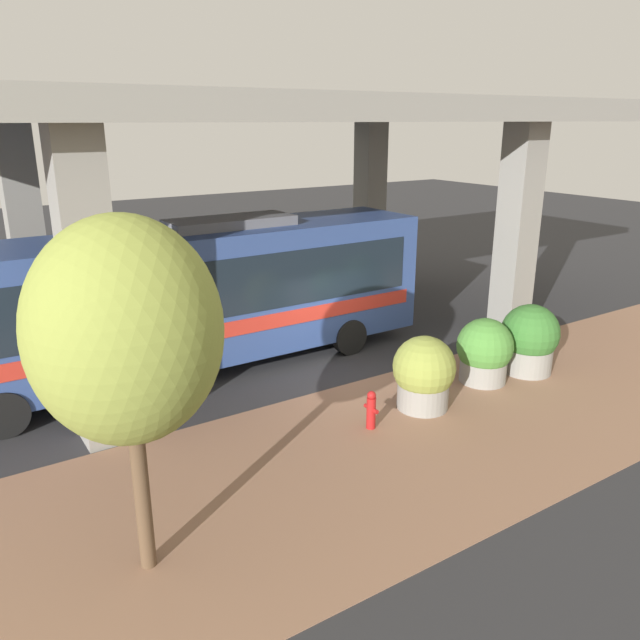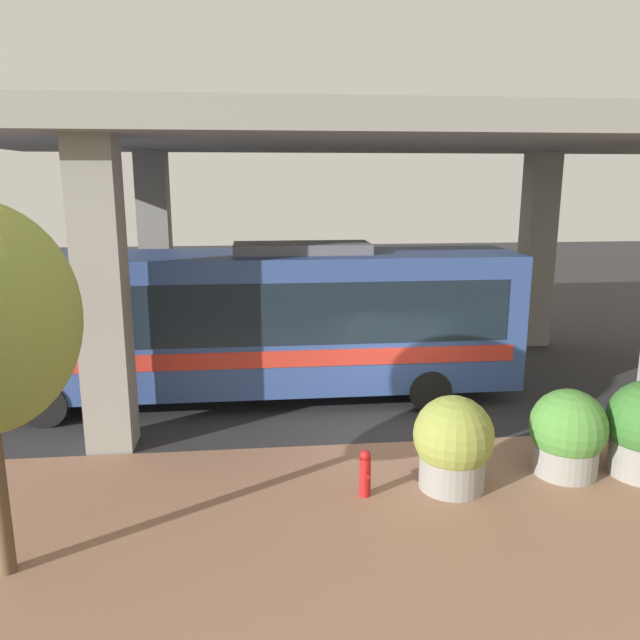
# 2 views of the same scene
# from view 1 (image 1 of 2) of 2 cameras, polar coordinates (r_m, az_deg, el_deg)

# --- Properties ---
(ground_plane) EXTENTS (80.00, 80.00, 0.00)m
(ground_plane) POSITION_cam_1_polar(r_m,az_deg,el_deg) (15.62, 3.54, -5.64)
(ground_plane) COLOR #2D2D30
(ground_plane) RESTS_ON ground
(sidewalk_strip) EXTENTS (6.00, 40.00, 0.02)m
(sidewalk_strip) POSITION_cam_1_polar(r_m,az_deg,el_deg) (13.57, 11.24, -9.73)
(sidewalk_strip) COLOR #936B51
(sidewalk_strip) RESTS_ON ground
(overpass) EXTENTS (9.40, 20.07, 6.77)m
(overpass) POSITION_cam_1_polar(r_m,az_deg,el_deg) (17.68, -4.19, 16.98)
(overpass) COLOR gray
(overpass) RESTS_ON ground
(bus) EXTENTS (2.66, 12.87, 3.88)m
(bus) POSITION_cam_1_polar(r_m,az_deg,el_deg) (15.86, -12.12, 2.40)
(bus) COLOR #334C8C
(bus) RESTS_ON ground
(fire_hydrant) EXTENTS (0.41, 0.20, 0.86)m
(fire_hydrant) POSITION_cam_1_polar(r_m,az_deg,el_deg) (13.20, 4.70, -8.19)
(fire_hydrant) COLOR #B21919
(fire_hydrant) RESTS_ON ground
(planter_front) EXTENTS (1.38, 1.38, 1.63)m
(planter_front) POSITION_cam_1_polar(r_m,az_deg,el_deg) (15.81, 14.80, -2.81)
(planter_front) COLOR gray
(planter_front) RESTS_ON ground
(planter_middle) EXTENTS (1.40, 1.40, 1.70)m
(planter_middle) POSITION_cam_1_polar(r_m,az_deg,el_deg) (14.08, 9.47, -4.86)
(planter_middle) COLOR gray
(planter_middle) RESTS_ON ground
(planter_back) EXTENTS (1.46, 1.46, 1.80)m
(planter_back) POSITION_cam_1_polar(r_m,az_deg,el_deg) (16.71, 18.59, -1.70)
(planter_back) COLOR gray
(planter_back) RESTS_ON ground
(street_tree_near) EXTENTS (2.52, 2.52, 5.14)m
(street_tree_near) POSITION_cam_1_polar(r_m,az_deg,el_deg) (8.39, -17.35, -1.06)
(street_tree_near) COLOR brown
(street_tree_near) RESTS_ON ground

